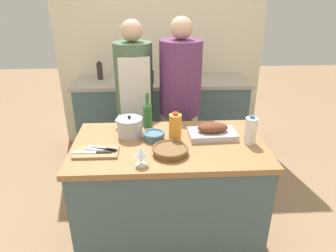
# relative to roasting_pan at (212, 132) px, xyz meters

# --- Properties ---
(ground_plane) EXTENTS (12.00, 12.00, 0.00)m
(ground_plane) POSITION_rel_roasting_pan_xyz_m (-0.32, -0.08, -0.91)
(ground_plane) COLOR #9E7A56
(kitchen_island) EXTENTS (1.35, 0.76, 0.86)m
(kitchen_island) POSITION_rel_roasting_pan_xyz_m (-0.32, -0.08, -0.47)
(kitchen_island) COLOR #4C666B
(kitchen_island) RESTS_ON ground_plane
(back_counter) EXTENTS (1.99, 0.60, 0.91)m
(back_counter) POSITION_rel_roasting_pan_xyz_m (-0.32, 1.40, -0.45)
(back_counter) COLOR #4C666B
(back_counter) RESTS_ON ground_plane
(back_wall) EXTENTS (2.49, 0.10, 2.55)m
(back_wall) POSITION_rel_roasting_pan_xyz_m (-0.32, 1.75, 0.37)
(back_wall) COLOR beige
(back_wall) RESTS_ON ground_plane
(roasting_pan) EXTENTS (0.35, 0.22, 0.11)m
(roasting_pan) POSITION_rel_roasting_pan_xyz_m (0.00, 0.00, 0.00)
(roasting_pan) COLOR #BCBCC1
(roasting_pan) RESTS_ON kitchen_island
(wicker_basket) EXTENTS (0.24, 0.24, 0.05)m
(wicker_basket) POSITION_rel_roasting_pan_xyz_m (-0.32, -0.23, -0.02)
(wicker_basket) COLOR brown
(wicker_basket) RESTS_ON kitchen_island
(cutting_board) EXTENTS (0.29, 0.17, 0.02)m
(cutting_board) POSITION_rel_roasting_pan_xyz_m (-0.81, -0.20, -0.03)
(cutting_board) COLOR #AD7F51
(cutting_board) RESTS_ON kitchen_island
(stock_pot) EXTENTS (0.19, 0.19, 0.16)m
(stock_pot) POSITION_rel_roasting_pan_xyz_m (-0.60, 0.05, 0.03)
(stock_pot) COLOR #B7B7BC
(stock_pot) RESTS_ON kitchen_island
(mixing_bowl) EXTENTS (0.16, 0.16, 0.06)m
(mixing_bowl) POSITION_rel_roasting_pan_xyz_m (-0.43, -0.02, -0.01)
(mixing_bowl) COLOR slate
(mixing_bowl) RESTS_ON kitchen_island
(juice_jug) EXTENTS (0.09, 0.09, 0.22)m
(juice_jug) POSITION_rel_roasting_pan_xyz_m (-0.28, -0.05, 0.06)
(juice_jug) COLOR orange
(juice_jug) RESTS_ON kitchen_island
(milk_jug) EXTENTS (0.08, 0.08, 0.21)m
(milk_jug) POSITION_rel_roasting_pan_xyz_m (0.24, -0.11, 0.05)
(milk_jug) COLOR white
(milk_jug) RESTS_ON kitchen_island
(wine_bottle_green) EXTENTS (0.07, 0.07, 0.28)m
(wine_bottle_green) POSITION_rel_roasting_pan_xyz_m (-0.47, 0.22, 0.07)
(wine_bottle_green) COLOR #28662D
(wine_bottle_green) RESTS_ON kitchen_island
(wine_glass_left) EXTENTS (0.08, 0.08, 0.12)m
(wine_glass_left) POSITION_rel_roasting_pan_xyz_m (-0.51, -0.36, 0.04)
(wine_glass_left) COLOR silver
(wine_glass_left) RESTS_ON kitchen_island
(wine_glass_right) EXTENTS (0.08, 0.08, 0.12)m
(wine_glass_right) POSITION_rel_roasting_pan_xyz_m (-0.69, 0.20, 0.04)
(wine_glass_right) COLOR silver
(wine_glass_right) RESTS_ON kitchen_island
(knife_chef) EXTENTS (0.26, 0.04, 0.01)m
(knife_chef) POSITION_rel_roasting_pan_xyz_m (-0.82, -0.22, -0.02)
(knife_chef) COLOR #B7B7BC
(knife_chef) RESTS_ON cutting_board
(knife_paring) EXTENTS (0.21, 0.08, 0.01)m
(knife_paring) POSITION_rel_roasting_pan_xyz_m (-0.77, -0.19, -0.02)
(knife_paring) COLOR #B7B7BC
(knife_paring) RESTS_ON cutting_board
(knife_bread) EXTENTS (0.21, 0.10, 0.01)m
(knife_bread) POSITION_rel_roasting_pan_xyz_m (-0.76, -0.18, -0.02)
(knife_bread) COLOR #B7B7BC
(knife_bread) RESTS_ON cutting_board
(stand_mixer) EXTENTS (0.18, 0.14, 0.34)m
(stand_mixer) POSITION_rel_roasting_pan_xyz_m (-0.12, 1.50, 0.15)
(stand_mixer) COLOR #B22323
(stand_mixer) RESTS_ON back_counter
(condiment_bottle_tall) EXTENTS (0.07, 0.07, 0.21)m
(condiment_bottle_tall) POSITION_rel_roasting_pan_xyz_m (-1.03, 1.47, 0.10)
(condiment_bottle_tall) COLOR #332D28
(condiment_bottle_tall) RESTS_ON back_counter
(condiment_bottle_short) EXTENTS (0.06, 0.06, 0.15)m
(condiment_bottle_short) POSITION_rel_roasting_pan_xyz_m (-0.44, 1.30, 0.07)
(condiment_bottle_short) COLOR #332D28
(condiment_bottle_short) RESTS_ON back_counter
(person_cook_aproned) EXTENTS (0.34, 0.35, 1.63)m
(person_cook_aproned) POSITION_rel_roasting_pan_xyz_m (-0.59, 0.71, -0.01)
(person_cook_aproned) COLOR beige
(person_cook_aproned) RESTS_ON ground_plane
(person_cook_guest) EXTENTS (0.38, 0.38, 1.65)m
(person_cook_guest) POSITION_rel_roasting_pan_xyz_m (-0.17, 0.68, 0.00)
(person_cook_guest) COLOR beige
(person_cook_guest) RESTS_ON ground_plane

